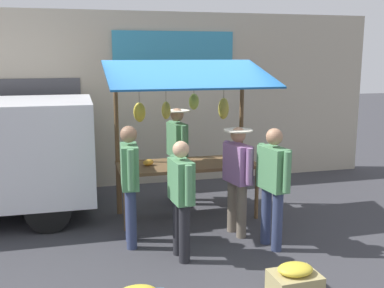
% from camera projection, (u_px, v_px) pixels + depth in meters
% --- Properties ---
extents(ground_plane, '(40.00, 40.00, 0.00)m').
position_uv_depth(ground_plane, '(187.00, 216.00, 7.54)').
color(ground_plane, '#38383D').
extents(street_backdrop, '(9.00, 0.30, 3.40)m').
position_uv_depth(street_backdrop, '(158.00, 99.00, 9.29)').
color(street_backdrop, '#B2A893').
rests_on(street_backdrop, ground).
extents(market_stall, '(2.50, 1.46, 2.50)m').
position_uv_depth(market_stall, '(188.00, 122.00, 7.28)').
color(market_stall, brown).
rests_on(market_stall, ground).
extents(vendor_with_sunhat, '(0.43, 0.71, 1.68)m').
position_uv_depth(vendor_with_sunhat, '(177.00, 147.00, 8.06)').
color(vendor_with_sunhat, navy).
rests_on(vendor_with_sunhat, ground).
extents(shopper_in_striped_shirt, '(0.41, 0.67, 1.58)m').
position_uv_depth(shopper_in_striped_shirt, '(238.00, 173.00, 6.60)').
color(shopper_in_striped_shirt, '#726656').
rests_on(shopper_in_striped_shirt, ground).
extents(shopper_with_ponytail, '(0.26, 0.67, 1.54)m').
position_uv_depth(shopper_with_ponytail, '(181.00, 193.00, 5.82)').
color(shopper_with_ponytail, '#232328').
rests_on(shopper_with_ponytail, ground).
extents(shopper_with_shopping_bag, '(0.25, 0.71, 1.66)m').
position_uv_depth(shopper_with_shopping_bag, '(130.00, 177.00, 6.22)').
color(shopper_with_shopping_bag, navy).
rests_on(shopper_with_shopping_bag, ground).
extents(shopper_in_grey_tee, '(0.29, 0.69, 1.64)m').
position_uv_depth(shopper_in_grey_tee, '(273.00, 180.00, 6.16)').
color(shopper_in_grey_tee, navy).
rests_on(shopper_in_grey_tee, ground).
extents(produce_crate_near, '(0.53, 0.42, 0.35)m').
position_uv_depth(produce_crate_near, '(295.00, 281.00, 5.05)').
color(produce_crate_near, tan).
rests_on(produce_crate_near, ground).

